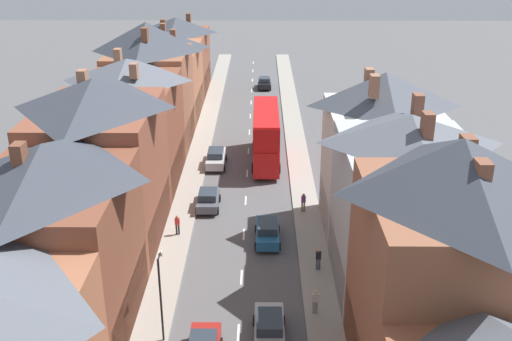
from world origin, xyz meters
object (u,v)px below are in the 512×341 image
at_px(car_parked_left_b, 208,199).
at_px(pedestrian_mid_left, 315,300).
at_px(car_near_blue, 269,328).
at_px(pedestrian_mid_right, 318,258).
at_px(pedestrian_far_left, 177,224).
at_px(car_mid_black, 264,83).
at_px(pedestrian_far_right, 303,202).
at_px(car_parked_right_a, 216,158).
at_px(street_lamp, 161,293).
at_px(car_near_silver, 267,231).
at_px(double_decker_bus_lead, 266,135).

bearing_deg(car_parked_left_b, pedestrian_mid_left, -62.31).
bearing_deg(car_near_blue, pedestrian_mid_right, 64.73).
distance_m(car_parked_left_b, pedestrian_far_left, 5.27).
relative_size(car_mid_black, car_parked_left_b, 0.99).
bearing_deg(pedestrian_mid_left, pedestrian_far_right, 89.26).
bearing_deg(pedestrian_mid_left, pedestrian_far_left, 134.52).
relative_size(car_parked_right_a, car_parked_left_b, 1.16).
distance_m(car_near_blue, car_mid_black, 55.68).
bearing_deg(pedestrian_mid_right, pedestrian_far_right, 92.87).
height_order(car_parked_left_b, pedestrian_far_right, pedestrian_far_right).
height_order(car_mid_black, pedestrian_mid_right, pedestrian_mid_right).
xyz_separation_m(car_mid_black, pedestrian_mid_left, (2.82, -53.32, 0.22)).
relative_size(pedestrian_mid_right, street_lamp, 0.29).
bearing_deg(pedestrian_mid_right, car_near_silver, 129.92).
bearing_deg(car_mid_black, pedestrian_mid_right, -85.93).
xyz_separation_m(double_decker_bus_lead, car_parked_right_a, (-4.89, -1.18, -1.96)).
bearing_deg(car_mid_black, pedestrian_far_left, -98.93).
relative_size(double_decker_bus_lead, car_parked_left_b, 2.77).
height_order(car_near_blue, street_lamp, street_lamp).
distance_m(double_decker_bus_lead, car_mid_black, 28.19).
relative_size(car_parked_right_a, pedestrian_mid_left, 2.81).
height_order(car_mid_black, pedestrian_far_left, pedestrian_far_left).
height_order(car_mid_black, pedestrian_mid_left, pedestrian_mid_left).
bearing_deg(car_near_blue, car_near_silver, 90.00).
xyz_separation_m(pedestrian_mid_right, street_lamp, (-9.49, -7.42, 2.21)).
relative_size(pedestrian_mid_right, pedestrian_far_right, 1.00).
height_order(car_near_silver, street_lamp, street_lamp).
xyz_separation_m(car_parked_left_b, street_lamp, (-1.15, -17.20, 2.44)).
height_order(car_near_silver, pedestrian_mid_right, pedestrian_mid_right).
bearing_deg(double_decker_bus_lead, car_parked_left_b, -114.99).
xyz_separation_m(car_near_silver, pedestrian_far_left, (-6.83, 0.78, 0.19)).
distance_m(car_parked_right_a, pedestrian_far_right, 12.92).
relative_size(double_decker_bus_lead, pedestrian_far_left, 6.71).
bearing_deg(pedestrian_far_right, car_near_blue, -100.51).
distance_m(double_decker_bus_lead, car_near_silver, 16.28).
relative_size(pedestrian_mid_left, pedestrian_mid_right, 1.00).
bearing_deg(street_lamp, double_decker_bus_lead, 77.70).
height_order(car_parked_right_a, pedestrian_far_right, pedestrian_far_right).
xyz_separation_m(double_decker_bus_lead, pedestrian_far_right, (3.01, -11.40, -1.78)).
bearing_deg(double_decker_bus_lead, car_parked_right_a, -166.48).
height_order(car_mid_black, car_parked_left_b, car_mid_black).
bearing_deg(pedestrian_mid_right, pedestrian_far_left, 154.56).
bearing_deg(car_parked_right_a, car_near_blue, -79.48).
xyz_separation_m(car_near_silver, pedestrian_mid_left, (2.82, -9.04, 0.19)).
bearing_deg(double_decker_bus_lead, pedestrian_far_right, -75.23).
height_order(car_near_silver, pedestrian_far_right, pedestrian_far_right).
bearing_deg(pedestrian_far_right, car_parked_right_a, 127.67).
xyz_separation_m(pedestrian_far_right, street_lamp, (-9.05, -16.29, 2.21)).
height_order(pedestrian_mid_left, pedestrian_far_right, same).
bearing_deg(car_near_silver, double_decker_bus_lead, 90.03).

